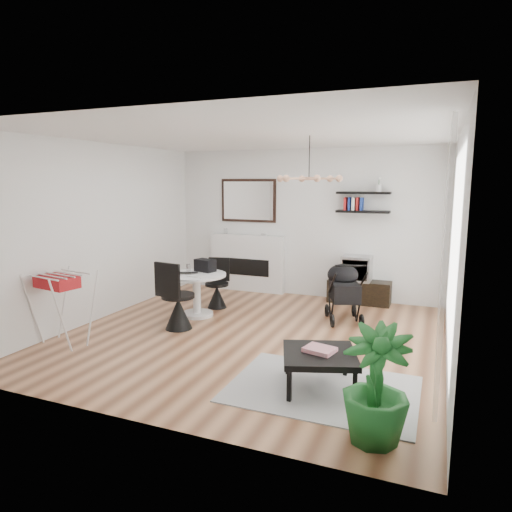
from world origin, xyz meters
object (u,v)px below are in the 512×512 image
at_px(fireplace, 247,256).
at_px(crt_tv, 357,268).
at_px(tv_console, 359,292).
at_px(drying_rack, 62,307).
at_px(dining_table, 197,288).
at_px(stroller, 344,294).
at_px(coffee_table, 320,356).
at_px(potted_plant, 376,385).

bearing_deg(fireplace, crt_tv, -3.34).
xyz_separation_m(fireplace, tv_console, (2.19, -0.12, -0.48)).
height_order(crt_tv, drying_rack, drying_rack).
height_order(fireplace, drying_rack, fireplace).
bearing_deg(dining_table, tv_console, 37.93).
relative_size(tv_console, dining_table, 1.15).
xyz_separation_m(fireplace, stroller, (2.13, -1.23, -0.27)).
relative_size(crt_tv, coffee_table, 0.54).
relative_size(fireplace, potted_plant, 2.20).
xyz_separation_m(fireplace, crt_tv, (2.13, -0.12, -0.06)).
distance_m(crt_tv, stroller, 1.12).
xyz_separation_m(stroller, potted_plant, (0.91, -3.21, 0.08)).
bearing_deg(dining_table, crt_tv, 38.58).
xyz_separation_m(drying_rack, potted_plant, (4.08, -0.78, -0.01)).
bearing_deg(fireplace, tv_console, -3.17).
relative_size(stroller, coffee_table, 1.03).
bearing_deg(tv_console, stroller, -92.87).
xyz_separation_m(tv_console, stroller, (-0.06, -1.10, 0.21)).
xyz_separation_m(dining_table, stroller, (2.19, 0.65, -0.04)).
xyz_separation_m(tv_console, crt_tv, (-0.06, -0.00, 0.42)).
bearing_deg(coffee_table, drying_rack, 179.92).
bearing_deg(tv_console, coffee_table, -86.89).
xyz_separation_m(dining_table, coffee_table, (2.44, -1.79, -0.10)).
xyz_separation_m(drying_rack, coffee_table, (3.42, -0.00, -0.15)).
distance_m(tv_console, drying_rack, 4.80).
distance_m(fireplace, dining_table, 1.89).
bearing_deg(coffee_table, potted_plant, -49.70).
height_order(tv_console, potted_plant, potted_plant).
bearing_deg(fireplace, coffee_table, -57.00).
xyz_separation_m(drying_rack, stroller, (3.17, 2.43, -0.09)).
height_order(tv_console, coffee_table, tv_console).
distance_m(stroller, coffee_table, 2.45).
height_order(tv_console, crt_tv, crt_tv).
bearing_deg(potted_plant, tv_console, 101.15).
height_order(drying_rack, potted_plant, potted_plant).
height_order(coffee_table, potted_plant, potted_plant).
relative_size(fireplace, stroller, 2.25).
relative_size(fireplace, tv_console, 2.02).
relative_size(stroller, potted_plant, 0.98).
bearing_deg(tv_console, potted_plant, -78.85).
xyz_separation_m(dining_table, potted_plant, (3.10, -2.56, 0.04)).
height_order(drying_rack, coffee_table, drying_rack).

